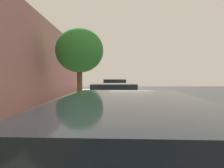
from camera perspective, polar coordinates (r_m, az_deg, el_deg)
ground at (r=13.12m, az=4.86°, el=-7.70°), size 64.94×64.94×0.00m
sidewalk at (r=13.41m, az=-13.63°, el=-7.20°), size 4.06×40.59×0.15m
curb_edge at (r=13.09m, az=-4.53°, el=-7.38°), size 0.16×40.59×0.15m
lane_stripe_centre at (r=14.04m, az=17.94°, el=-7.13°), size 0.14×40.00×0.01m
lane_stripe_bike_edge at (r=13.08m, az=1.96°, el=-7.71°), size 0.12×40.59×0.01m
building_facade at (r=13.99m, az=-22.93°, el=6.60°), size 0.50×40.59×6.74m
parked_sedan_tan_nearest at (r=27.80m, az=-0.15°, el=-0.88°), size 1.91×4.44×1.52m
parked_suv_red_second at (r=17.11m, az=0.55°, el=-1.91°), size 2.05×4.74×1.99m
parked_pickup_grey_mid at (r=9.23m, az=-0.03°, el=-6.25°), size 2.20×5.38×1.95m
bicycle_at_curb at (r=21.87m, az=-1.56°, el=-2.70°), size 1.73×0.53×0.78m
cyclist_with_backpack at (r=22.29m, az=-2.12°, el=-0.99°), size 0.49×0.59×1.66m
street_tree_near_cyclist at (r=15.91m, az=-8.77°, el=8.85°), size 3.50×3.50×5.61m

